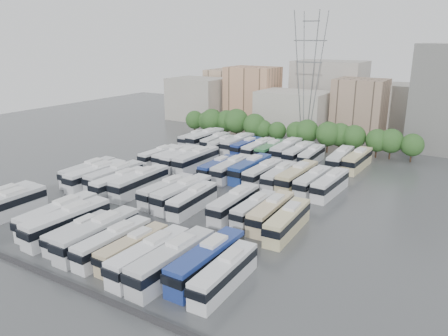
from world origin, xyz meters
The scene contains 54 objects.
ground centered at (0.00, 0.00, 0.00)m, with size 220.00×220.00×0.00m, color #424447.
parapet centered at (0.00, -33.00, 0.25)m, with size 56.00×0.50×0.50m, color #2D2D30.
tree_line centered at (-1.10, 42.07, 4.48)m, with size 64.94×7.74×8.56m.
city_buildings centered at (-7.46, 71.86, 7.87)m, with size 102.00×35.00×20.00m.
apartment_tower centered at (34.00, 58.00, 13.00)m, with size 14.00×14.00×26.00m, color silver.
electricity_pylon centered at (2.00, 50.00, 18.66)m, with size 9.00×6.91×33.83m.
bus_r0_s1 centered at (-18.22, -25.09, 2.10)m, with size 3.06×13.67×4.28m.
bus_r0_s4 centered at (-8.14, -23.05, 2.07)m, with size 3.38×13.51×4.21m.
bus_r0_s5 centered at (-4.96, -23.97, 2.10)m, with size 3.62×13.74×4.27m.
bus_r0_s6 centered at (-1.57, -24.88, 1.66)m, with size 2.50×10.83×3.39m.
bus_r0_s7 centered at (1.72, -24.47, 2.06)m, with size 3.04×13.43×4.21m.
bus_r0_s8 centered at (4.99, -24.90, 1.86)m, with size 2.84×12.12×3.79m.
bus_r0_s9 centered at (8.12, -24.57, 1.74)m, with size 2.69×11.36×3.55m.
bus_r0_s10 centered at (11.52, -25.32, 1.95)m, with size 3.08×12.72×3.97m.
bus_r0_s11 centered at (14.80, -24.97, 2.08)m, with size 3.38×13.62×4.25m.
bus_r0_s12 centered at (18.24, -22.82, 2.05)m, with size 3.03×13.32×4.17m.
bus_r0_s13 centered at (21.40, -23.93, 1.84)m, with size 2.94×12.02×3.75m.
bus_r1_s0 centered at (-21.50, -5.23, 1.97)m, with size 3.23×12.87×4.01m.
bus_r1_s1 centered at (-18.26, -6.31, 2.04)m, with size 3.29×13.35×4.16m.
bus_r1_s2 centered at (-14.89, -4.81, 2.01)m, with size 3.12×13.09×4.09m.
bus_r1_s3 centered at (-11.64, -6.76, 1.90)m, with size 2.95×12.37×3.86m.
bus_r1_s4 centered at (-8.32, -5.00, 2.07)m, with size 3.08×13.48×4.22m.
bus_r1_s6 centered at (-1.60, -5.59, 1.89)m, with size 3.24×12.39×3.85m.
bus_r1_s7 centered at (1.80, -5.62, 2.05)m, with size 3.35×13.39×4.17m.
bus_r1_s8 centered at (4.78, -6.80, 1.84)m, with size 3.16×12.03×3.74m.
bus_r1_s10 centered at (11.59, -4.96, 1.96)m, with size 3.01×12.77×3.99m.
bus_r1_s11 centered at (15.01, -4.74, 1.73)m, with size 2.49×11.24×3.52m.
bus_r1_s12 centered at (18.14, -5.00, 1.92)m, with size 3.14×12.58×3.92m.
bus_r1_s13 centered at (21.63, -6.80, 1.92)m, with size 3.25×12.59×3.92m.
bus_r2_s1 centered at (-17.99, 12.23, 1.77)m, with size 2.94×11.58×3.60m.
bus_r2_s2 centered at (-14.95, 13.08, 1.78)m, with size 2.61×11.58×3.63m.
bus_r2_s3 centered at (-11.48, 12.44, 1.97)m, with size 3.02×12.84×4.01m.
bus_r2_s4 centered at (-8.18, 12.78, 2.08)m, with size 3.12×13.55×4.24m.
bus_r2_s6 centered at (-1.63, 10.99, 1.78)m, with size 2.54×11.56×3.63m.
bus_r2_s7 centered at (1.47, 11.42, 1.97)m, with size 3.10×12.84×4.01m.
bus_r2_s8 centered at (4.79, 13.22, 2.05)m, with size 3.10×13.38×4.19m.
bus_r2_s9 centered at (8.16, 12.22, 1.91)m, with size 3.10×12.45×3.88m.
bus_r2_s10 centered at (11.60, 12.26, 1.87)m, with size 2.97×12.18×3.80m.
bus_r2_s11 centered at (14.94, 12.97, 2.09)m, with size 3.41×13.66×4.26m.
bus_r2_s12 centered at (18.26, 12.42, 1.91)m, with size 3.16×12.47×3.88m.
bus_r2_s13 centered at (21.60, 12.36, 1.93)m, with size 3.27×12.66×3.94m.
bus_r3_s0 centered at (-21.54, 30.49, 1.73)m, with size 2.77×11.29×3.52m.
bus_r3_s1 centered at (-18.14, 31.14, 2.06)m, with size 3.43×13.47×4.19m.
bus_r3_s2 centered at (-14.68, 30.54, 1.76)m, with size 2.97×11.49×3.57m.
bus_r3_s3 centered at (-11.57, 28.87, 1.70)m, with size 2.81×11.12×3.46m.
bus_r3_s4 centered at (-8.18, 30.70, 1.98)m, with size 2.80×12.83×4.02m.
bus_r3_s5 centered at (-5.15, 29.78, 1.77)m, with size 3.03×11.62×3.61m.
bus_r3_s6 centered at (-1.51, 28.97, 1.92)m, with size 2.90×12.52×3.91m.
bus_r3_s7 centered at (1.72, 29.07, 1.92)m, with size 2.74×12.46×3.91m.
bus_r3_s8 centered at (4.90, 30.84, 2.09)m, with size 3.35×13.63×4.25m.
bus_r3_s9 centered at (8.36, 29.90, 1.95)m, with size 3.01×12.73×3.98m.
bus_r3_s10 centered at (11.55, 29.64, 1.82)m, with size 2.98×11.92×3.72m.
bus_r3_s12 centered at (18.06, 29.75, 2.03)m, with size 3.39×13.29×4.14m.
bus_r3_s13 centered at (21.43, 31.03, 2.01)m, with size 3.27×13.11×4.08m.
Camera 1 is at (44.23, -61.25, 27.55)m, focal length 35.00 mm.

